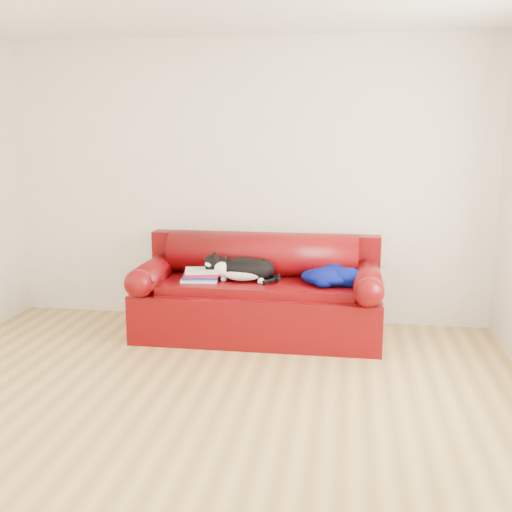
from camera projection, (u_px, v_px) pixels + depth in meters
The scene contains 7 objects.
ground at pixel (195, 408), 3.87m from camera, with size 4.50×4.50×0.00m, color olive.
room_shell at pixel (210, 147), 3.54m from camera, with size 4.52×4.02×2.61m.
sofa_base at pixel (259, 309), 5.24m from camera, with size 2.10×0.90×0.50m.
sofa_back at pixel (263, 269), 5.42m from camera, with size 2.10×1.01×0.88m.
book_stack at pixel (201, 275), 5.17m from camera, with size 0.33×0.28×0.10m.
cat at pixel (244, 270), 5.14m from camera, with size 0.72×0.34×0.26m.
blanket at pixel (331, 276), 5.05m from camera, with size 0.53×0.43×0.16m.
Camera 1 is at (0.94, -3.50, 1.74)m, focal length 42.00 mm.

